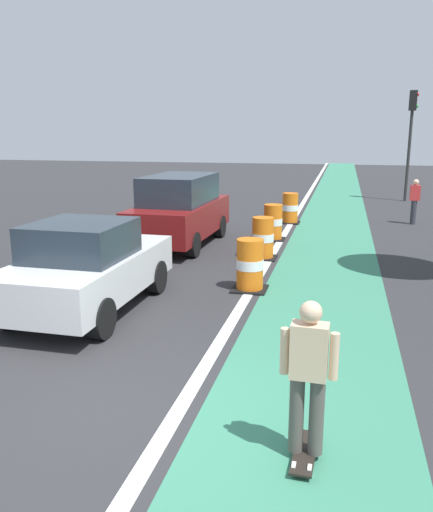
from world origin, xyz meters
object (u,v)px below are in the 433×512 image
(traffic_barrel_front, at_px, (250,265))
(traffic_barrel_mid, at_px, (263,238))
(parked_suv_second, at_px, (180,210))
(traffic_barrel_back, at_px, (273,223))
(traffic_light_corner, at_px, (411,126))
(pedestrian_crossing, at_px, (414,200))
(skateboarder_on_lane, at_px, (308,376))
(parked_sedan_nearest, at_px, (87,267))
(traffic_barrel_far, at_px, (290,208))

(traffic_barrel_front, xyz_separation_m, traffic_barrel_mid, (-0.16, 2.88, 0.00))
(traffic_barrel_front, relative_size, traffic_barrel_mid, 1.00)
(traffic_barrel_mid, bearing_deg, traffic_barrel_front, -86.74)
(parked_suv_second, distance_m, traffic_barrel_back, 2.94)
(parked_suv_second, relative_size, traffic_light_corner, 0.91)
(traffic_barrel_mid, height_order, traffic_barrel_back, same)
(traffic_barrel_front, distance_m, traffic_barrel_mid, 2.88)
(parked_suv_second, bearing_deg, traffic_barrel_mid, -23.32)
(parked_suv_second, height_order, pedestrian_crossing, parked_suv_second)
(skateboarder_on_lane, height_order, parked_sedan_nearest, parked_sedan_nearest)
(traffic_barrel_back, xyz_separation_m, traffic_barrel_far, (0.20, 3.18, 0.00))
(parked_sedan_nearest, distance_m, traffic_barrel_mid, 5.47)
(pedestrian_crossing, bearing_deg, parked_suv_second, -143.09)
(traffic_barrel_far, bearing_deg, pedestrian_crossing, 10.02)
(traffic_barrel_back, bearing_deg, traffic_light_corner, 65.20)
(traffic_barrel_far, height_order, pedestrian_crossing, pedestrian_crossing)
(parked_sedan_nearest, bearing_deg, traffic_light_corner, 67.69)
(traffic_barrel_front, height_order, traffic_barrel_mid, same)
(traffic_light_corner, relative_size, pedestrian_crossing, 3.17)
(parked_suv_second, bearing_deg, traffic_barrel_front, -55.24)
(traffic_light_corner, bearing_deg, traffic_barrel_far, -122.20)
(traffic_barrel_front, xyz_separation_m, traffic_barrel_back, (-0.23, 5.38, 0.00))
(parked_sedan_nearest, distance_m, traffic_barrel_front, 3.35)
(traffic_barrel_mid, xyz_separation_m, traffic_light_corner, (4.90, 13.25, 2.97))
(traffic_barrel_mid, relative_size, traffic_light_corner, 0.21)
(traffic_light_corner, bearing_deg, traffic_barrel_front, -106.37)
(traffic_barrel_front, bearing_deg, pedestrian_crossing, 65.20)
(traffic_barrel_front, relative_size, traffic_barrel_far, 1.00)
(skateboarder_on_lane, height_order, traffic_barrel_far, skateboarder_on_lane)
(parked_sedan_nearest, height_order, traffic_barrel_front, parked_sedan_nearest)
(skateboarder_on_lane, height_order, traffic_barrel_back, skateboarder_on_lane)
(traffic_barrel_far, bearing_deg, traffic_barrel_front, -89.80)
(traffic_barrel_back, height_order, pedestrian_crossing, pedestrian_crossing)
(traffic_barrel_back, bearing_deg, skateboarder_on_lane, -80.73)
(traffic_barrel_far, xyz_separation_m, pedestrian_crossing, (4.34, 0.77, 0.33))
(traffic_barrel_far, relative_size, pedestrian_crossing, 0.68)
(parked_suv_second, height_order, traffic_barrel_back, parked_suv_second)
(traffic_light_corner, xyz_separation_m, pedestrian_crossing, (-0.43, -6.80, -2.64))
(traffic_barrel_far, bearing_deg, traffic_light_corner, 57.80)
(skateboarder_on_lane, relative_size, parked_suv_second, 0.36)
(parked_suv_second, relative_size, pedestrian_crossing, 2.88)
(parked_suv_second, xyz_separation_m, traffic_light_corner, (7.52, 12.13, 2.47))
(parked_suv_second, height_order, traffic_barrel_far, parked_suv_second)
(parked_suv_second, xyz_separation_m, traffic_barrel_back, (2.55, 1.38, -0.50))
(skateboarder_on_lane, height_order, pedestrian_crossing, skateboarder_on_lane)
(parked_sedan_nearest, distance_m, traffic_barrel_far, 10.86)
(traffic_barrel_front, bearing_deg, traffic_barrel_far, 90.20)
(parked_sedan_nearest, relative_size, pedestrian_crossing, 2.56)
(traffic_barrel_mid, bearing_deg, skateboarder_on_lane, -78.50)
(traffic_barrel_back, bearing_deg, traffic_barrel_mid, -88.48)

